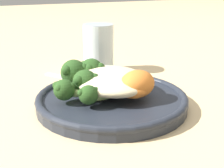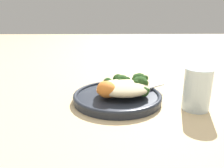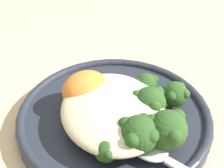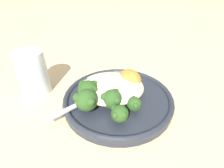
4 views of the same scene
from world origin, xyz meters
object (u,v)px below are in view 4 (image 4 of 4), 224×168
(broccoli_stalk_4, at_px, (115,97))
(broccoli_stalk_5, at_px, (121,108))
(broccoli_stalk_2, at_px, (103,94))
(spoon, at_px, (82,102))
(broccoli_stalk_1, at_px, (96,90))
(sweet_potato_chunk_1, at_px, (127,83))
(broccoli_stalk_0, at_px, (97,86))
(broccoli_stalk_6, at_px, (131,101))
(broccoli_stalk_3, at_px, (93,98))
(quinoa_mound, at_px, (111,87))
(plate, at_px, (120,99))
(sweet_potato_chunk_0, at_px, (130,79))
(water_glass, at_px, (33,73))

(broccoli_stalk_4, distance_m, broccoli_stalk_5, 0.03)
(broccoli_stalk_2, bearing_deg, spoon, -6.45)
(broccoli_stalk_1, xyz_separation_m, sweet_potato_chunk_1, (0.07, 0.03, -0.00))
(broccoli_stalk_0, relative_size, broccoli_stalk_2, 0.96)
(sweet_potato_chunk_1, bearing_deg, broccoli_stalk_6, -90.33)
(broccoli_stalk_4, distance_m, broccoli_stalk_6, 0.03)
(broccoli_stalk_0, height_order, broccoli_stalk_6, broccoli_stalk_6)
(broccoli_stalk_5, bearing_deg, broccoli_stalk_6, 144.90)
(broccoli_stalk_3, bearing_deg, broccoli_stalk_6, 143.68)
(sweet_potato_chunk_1, relative_size, spoon, 0.66)
(broccoli_stalk_3, height_order, broccoli_stalk_4, broccoli_stalk_3)
(quinoa_mound, xyz_separation_m, broccoli_stalk_1, (-0.03, -0.01, 0.00))
(plate, relative_size, broccoli_stalk_6, 2.51)
(spoon, bearing_deg, sweet_potato_chunk_0, 170.32)
(plate, relative_size, broccoli_stalk_5, 2.14)
(broccoli_stalk_2, bearing_deg, plate, 168.89)
(sweet_potato_chunk_1, relative_size, water_glass, 0.65)
(broccoli_stalk_5, relative_size, sweet_potato_chunk_1, 1.67)
(broccoli_stalk_0, distance_m, sweet_potato_chunk_0, 0.08)
(broccoli_stalk_4, height_order, sweet_potato_chunk_1, broccoli_stalk_4)
(quinoa_mound, distance_m, broccoli_stalk_6, 0.06)
(quinoa_mound, height_order, water_glass, water_glass)
(broccoli_stalk_5, bearing_deg, broccoli_stalk_1, -128.37)
(broccoli_stalk_3, xyz_separation_m, spoon, (-0.02, 0.01, -0.02))
(broccoli_stalk_0, relative_size, water_glass, 1.05)
(quinoa_mound, bearing_deg, broccoli_stalk_4, -82.27)
(broccoli_stalk_1, bearing_deg, sweet_potato_chunk_1, -173.08)
(plate, bearing_deg, broccoli_stalk_6, -63.05)
(broccoli_stalk_3, distance_m, sweet_potato_chunk_0, 0.10)
(broccoli_stalk_1, distance_m, sweet_potato_chunk_1, 0.08)
(sweet_potato_chunk_0, bearing_deg, broccoli_stalk_0, -176.39)
(broccoli_stalk_2, bearing_deg, water_glass, -47.60)
(water_glass, bearing_deg, quinoa_mound, -16.63)
(broccoli_stalk_3, bearing_deg, sweet_potato_chunk_1, -177.35)
(broccoli_stalk_3, height_order, sweet_potato_chunk_1, broccoli_stalk_3)
(broccoli_stalk_3, bearing_deg, broccoli_stalk_5, 118.94)
(broccoli_stalk_5, bearing_deg, plate, -174.80)
(broccoli_stalk_0, distance_m, sweet_potato_chunk_1, 0.07)
(broccoli_stalk_4, xyz_separation_m, water_glass, (-0.18, 0.09, 0.01))
(broccoli_stalk_4, relative_size, sweet_potato_chunk_1, 1.50)
(broccoli_stalk_1, bearing_deg, water_glass, -39.54)
(plate, xyz_separation_m, broccoli_stalk_2, (-0.04, -0.01, 0.02))
(broccoli_stalk_3, height_order, sweet_potato_chunk_0, broccoli_stalk_3)
(plate, height_order, broccoli_stalk_0, broccoli_stalk_0)
(broccoli_stalk_3, height_order, broccoli_stalk_5, broccoli_stalk_3)
(quinoa_mound, relative_size, spoon, 1.38)
(broccoli_stalk_0, bearing_deg, sweet_potato_chunk_0, -164.41)
(plate, bearing_deg, sweet_potato_chunk_1, 52.68)
(broccoli_stalk_2, distance_m, water_glass, 0.17)
(broccoli_stalk_4, distance_m, sweet_potato_chunk_1, 0.06)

